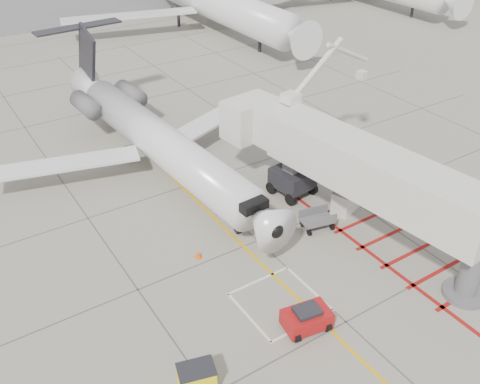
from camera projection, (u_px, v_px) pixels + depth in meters
ground_plane at (298, 278)px, 30.20m from camera, size 260.00×260.00×0.00m
regional_jet at (176, 134)px, 36.32m from camera, size 25.99×31.94×8.02m
jet_bridge at (372, 181)px, 31.24m from camera, size 12.00×21.18×8.06m
pushback_tug at (307, 318)px, 26.71m from camera, size 2.55×1.83×1.37m
spill_bin at (197, 378)px, 23.66m from camera, size 1.83×1.46×1.39m
baggage_cart at (317, 220)px, 33.75m from camera, size 2.27×1.69×1.29m
ground_power_unit at (346, 199)px, 35.39m from camera, size 2.35×1.82×1.64m
cone_nose at (198, 254)px, 31.51m from camera, size 0.39×0.39×0.55m
cone_side at (267, 228)px, 33.72m from camera, size 0.32×0.32×0.44m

